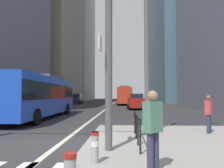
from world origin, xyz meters
TOP-DOWN VIEW (x-y plane):
  - ground_plane at (0.00, 20.00)m, footprint 160.00×160.00m
  - median_island at (5.50, -1.00)m, footprint 9.00×10.00m
  - lane_centre_line at (0.00, 30.00)m, footprint 0.20×80.00m
  - office_tower_left_far at (-16.00, 71.34)m, footprint 12.47×24.85m
  - office_tower_right_mid at (17.00, 45.81)m, footprint 13.19×18.74m
  - office_tower_right_far at (17.00, 67.06)m, footprint 11.76×18.71m
  - city_bus_blue_oncoming at (-4.14, 8.66)m, footprint 2.83×12.01m
  - city_bus_red_receding at (2.34, 34.05)m, footprint 2.78×11.26m
  - car_oncoming_mid at (-7.05, 35.96)m, footprint 2.09×4.50m
  - car_receding_near at (4.44, 48.64)m, footprint 2.05×4.10m
  - car_receding_far at (3.77, 19.59)m, footprint 2.20×4.35m
  - traffic_signal_gantry at (-0.40, -1.60)m, footprint 6.77×0.65m
  - street_lamp_post at (3.31, 1.19)m, footprint 5.50×0.32m
  - bollard_left at (1.64, -2.87)m, footprint 0.20×0.20m
  - pedestrian_railing at (2.80, -0.30)m, footprint 0.06×3.41m
  - pedestrian_waiting at (6.00, 1.63)m, footprint 0.41×0.45m
  - pedestrian_walking at (2.96, -3.47)m, footprint 0.45×0.43m

SIDE VIEW (x-z plane):
  - ground_plane at x=0.00m, z-range 0.00..0.00m
  - lane_centre_line at x=0.00m, z-range 0.00..0.01m
  - median_island at x=5.50m, z-range 0.00..0.15m
  - bollard_left at x=1.64m, z-range 0.20..0.95m
  - pedestrian_railing at x=2.80m, z-range 0.36..1.34m
  - car_receding_near at x=4.44m, z-range 0.02..1.96m
  - car_receding_far at x=3.77m, z-range 0.02..1.96m
  - car_oncoming_mid at x=-7.05m, z-range 0.02..1.96m
  - pedestrian_waiting at x=6.00m, z-range 0.24..1.88m
  - pedestrian_walking at x=2.96m, z-range 0.25..2.00m
  - city_bus_red_receding at x=2.34m, z-range 0.14..3.54m
  - city_bus_blue_oncoming at x=-4.14m, z-range 0.14..3.54m
  - traffic_signal_gantry at x=-0.40m, z-range 1.14..7.14m
  - street_lamp_post at x=3.31m, z-range 1.28..9.28m
  - office_tower_right_mid at x=17.00m, z-range 0.00..42.37m
  - office_tower_left_far at x=-16.00m, z-range 0.00..47.73m
  - office_tower_right_far at x=17.00m, z-range 0.00..54.51m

